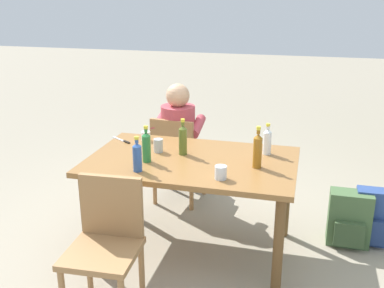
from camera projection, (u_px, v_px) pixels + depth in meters
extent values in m
plane|color=gray|center=(192.00, 248.00, 3.68)|extent=(24.00, 24.00, 0.00)
cube|color=olive|center=(192.00, 161.00, 3.44)|extent=(1.57, 0.98, 0.04)
cylinder|color=brown|center=(86.00, 221.00, 3.36)|extent=(0.07, 0.07, 0.74)
cylinder|color=brown|center=(278.00, 247.00, 3.02)|extent=(0.07, 0.07, 0.74)
cylinder|color=brown|center=(129.00, 179.00, 4.11)|extent=(0.07, 0.07, 0.74)
cylinder|color=brown|center=(286.00, 196.00, 3.77)|extent=(0.07, 0.07, 0.74)
cube|color=#A37547|center=(180.00, 159.00, 4.43)|extent=(0.48, 0.48, 0.04)
cube|color=#A37547|center=(172.00, 142.00, 4.18)|extent=(0.42, 0.08, 0.42)
cylinder|color=#A37547|center=(204.00, 175.00, 4.61)|extent=(0.04, 0.04, 0.41)
cylinder|color=#A37547|center=(170.00, 171.00, 4.73)|extent=(0.04, 0.04, 0.41)
cylinder|color=#A37547|center=(191.00, 190.00, 4.27)|extent=(0.04, 0.04, 0.41)
cylinder|color=#A37547|center=(155.00, 184.00, 4.39)|extent=(0.04, 0.04, 0.41)
cube|color=#A37547|center=(102.00, 253.00, 2.83)|extent=(0.46, 0.46, 0.04)
cube|color=#A37547|center=(112.00, 206.00, 2.94)|extent=(0.42, 0.06, 0.42)
cylinder|color=#A37547|center=(89.00, 264.00, 3.11)|extent=(0.04, 0.04, 0.41)
cylinder|color=#A37547|center=(142.00, 270.00, 3.04)|extent=(0.04, 0.04, 0.41)
cylinder|color=#B7424C|center=(178.00, 133.00, 4.29)|extent=(0.32, 0.32, 0.52)
sphere|color=tan|center=(178.00, 96.00, 4.18)|extent=(0.22, 0.22, 0.22)
cylinder|color=#383847|center=(193.00, 152.00, 4.54)|extent=(0.14, 0.40, 0.14)
cylinder|color=#383847|center=(197.00, 166.00, 4.79)|extent=(0.11, 0.11, 0.45)
cylinder|color=#B7424C|center=(198.00, 126.00, 4.22)|extent=(0.09, 0.31, 0.16)
cylinder|color=#383847|center=(175.00, 151.00, 4.58)|extent=(0.14, 0.40, 0.14)
cylinder|color=#383847|center=(181.00, 165.00, 4.83)|extent=(0.11, 0.11, 0.45)
cylinder|color=#B7424C|center=(159.00, 123.00, 4.31)|extent=(0.09, 0.31, 0.16)
cylinder|color=#996019|center=(257.00, 153.00, 3.24)|extent=(0.06, 0.06, 0.22)
cone|color=#996019|center=(258.00, 136.00, 3.19)|extent=(0.06, 0.06, 0.03)
cylinder|color=#996019|center=(258.00, 132.00, 3.18)|extent=(0.03, 0.03, 0.03)
cylinder|color=yellow|center=(259.00, 128.00, 3.18)|extent=(0.03, 0.03, 0.02)
cylinder|color=#2D56A3|center=(137.00, 159.00, 3.17)|extent=(0.06, 0.06, 0.18)
cone|color=#2D56A3|center=(137.00, 145.00, 3.14)|extent=(0.06, 0.06, 0.03)
cylinder|color=#2D56A3|center=(137.00, 141.00, 3.13)|extent=(0.03, 0.03, 0.03)
cylinder|color=yellow|center=(136.00, 138.00, 3.12)|extent=(0.03, 0.03, 0.02)
cylinder|color=white|center=(267.00, 143.00, 3.51)|extent=(0.06, 0.06, 0.18)
cone|color=white|center=(268.00, 131.00, 3.48)|extent=(0.06, 0.06, 0.02)
cylinder|color=white|center=(268.00, 128.00, 3.47)|extent=(0.03, 0.03, 0.02)
cylinder|color=yellow|center=(268.00, 125.00, 3.46)|extent=(0.03, 0.03, 0.02)
cylinder|color=#287A38|center=(146.00, 149.00, 3.35)|extent=(0.06, 0.06, 0.20)
cone|color=#287A38|center=(146.00, 134.00, 3.31)|extent=(0.06, 0.06, 0.03)
cylinder|color=#287A38|center=(146.00, 131.00, 3.30)|extent=(0.03, 0.03, 0.03)
cylinder|color=yellow|center=(146.00, 127.00, 3.30)|extent=(0.03, 0.03, 0.02)
cylinder|color=#566623|center=(183.00, 142.00, 3.50)|extent=(0.06, 0.06, 0.21)
cone|color=#566623|center=(183.00, 127.00, 3.46)|extent=(0.06, 0.06, 0.03)
cylinder|color=#566623|center=(183.00, 124.00, 3.45)|extent=(0.03, 0.03, 0.03)
cylinder|color=yellow|center=(183.00, 120.00, 3.45)|extent=(0.03, 0.03, 0.02)
cylinder|color=silver|center=(221.00, 172.00, 3.05)|extent=(0.08, 0.08, 0.09)
cylinder|color=#B2B7BC|center=(158.00, 145.00, 3.57)|extent=(0.07, 0.07, 0.11)
cylinder|color=white|center=(146.00, 136.00, 3.84)|extent=(0.08, 0.08, 0.08)
cube|color=silver|center=(119.00, 139.00, 3.88)|extent=(0.16, 0.12, 0.01)
cube|color=black|center=(127.00, 142.00, 3.80)|extent=(0.08, 0.06, 0.01)
cube|color=#2D4784|center=(373.00, 217.00, 3.70)|extent=(0.28, 0.15, 0.47)
cube|color=navy|center=(373.00, 232.00, 3.63)|extent=(0.20, 0.06, 0.21)
cube|color=#47663D|center=(349.00, 218.00, 3.69)|extent=(0.33, 0.18, 0.46)
cube|color=#395130|center=(349.00, 234.00, 3.61)|extent=(0.23, 0.06, 0.20)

